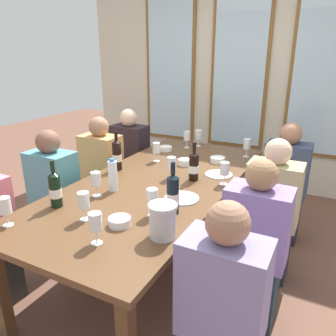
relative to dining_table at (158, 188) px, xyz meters
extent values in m
plane|color=brown|center=(0.00, 0.00, -0.68)|extent=(12.00, 12.00, 0.00)
cube|color=beige|center=(0.00, 2.13, 0.77)|extent=(4.29, 0.06, 2.90)
cube|color=brown|center=(-0.95, 2.08, 0.77)|extent=(0.72, 0.03, 1.88)
cube|color=silver|center=(-0.95, 2.07, 0.77)|extent=(0.64, 0.01, 1.80)
cube|color=brown|center=(0.00, 2.08, 0.77)|extent=(0.72, 0.03, 1.88)
cube|color=silver|center=(0.00, 2.07, 0.77)|extent=(0.64, 0.01, 1.80)
cube|color=brown|center=(0.95, 2.08, 0.77)|extent=(0.72, 0.03, 1.88)
cube|color=silver|center=(0.95, 2.07, 0.77)|extent=(0.64, 0.01, 1.80)
cube|color=brown|center=(0.00, 0.00, 0.04)|extent=(1.09, 2.41, 0.04)
cube|color=brown|center=(-0.45, -1.11, -0.33)|extent=(0.07, 0.07, 0.70)
cube|color=brown|center=(-0.45, 1.11, -0.33)|extent=(0.07, 0.07, 0.70)
cube|color=brown|center=(0.45, 1.11, -0.33)|extent=(0.07, 0.07, 0.70)
cylinder|color=white|center=(0.31, -0.22, 0.07)|extent=(0.23, 0.23, 0.01)
cylinder|color=white|center=(0.38, 0.34, 0.07)|extent=(0.22, 0.22, 0.01)
cylinder|color=silver|center=(0.42, -0.70, 0.15)|extent=(0.14, 0.14, 0.17)
cylinder|color=silver|center=(0.42, -0.70, 0.24)|extent=(0.16, 0.16, 0.02)
cylinder|color=black|center=(-0.43, 0.07, 0.18)|extent=(0.07, 0.08, 0.23)
cone|color=black|center=(-0.43, 0.07, 0.31)|extent=(0.07, 0.08, 0.02)
cylinder|color=black|center=(-0.43, 0.07, 0.36)|extent=(0.03, 0.03, 0.08)
cylinder|color=white|center=(-0.43, 0.07, 0.17)|extent=(0.08, 0.08, 0.06)
cylinder|color=black|center=(0.24, 0.14, 0.16)|extent=(0.07, 0.08, 0.20)
cone|color=black|center=(0.24, 0.14, 0.28)|extent=(0.07, 0.08, 0.02)
cylinder|color=black|center=(0.24, 0.14, 0.33)|extent=(0.03, 0.03, 0.08)
cylinder|color=white|center=(0.24, 0.14, 0.15)|extent=(0.08, 0.08, 0.06)
cylinder|color=black|center=(-0.36, -0.69, 0.17)|extent=(0.07, 0.07, 0.21)
cone|color=black|center=(-0.36, -0.69, 0.29)|extent=(0.07, 0.07, 0.02)
cylinder|color=black|center=(-0.36, -0.69, 0.33)|extent=(0.03, 0.03, 0.08)
cylinder|color=white|center=(-0.36, -0.69, 0.16)|extent=(0.08, 0.08, 0.06)
cylinder|color=black|center=(0.35, -0.43, 0.18)|extent=(0.07, 0.07, 0.23)
cone|color=black|center=(0.35, -0.43, 0.31)|extent=(0.07, 0.07, 0.02)
cylinder|color=black|center=(0.35, -0.43, 0.35)|extent=(0.03, 0.03, 0.08)
cylinder|color=silver|center=(0.35, -0.43, 0.17)|extent=(0.08, 0.08, 0.06)
cylinder|color=white|center=(0.15, -0.71, 0.09)|extent=(0.13, 0.13, 0.05)
cylinder|color=white|center=(-0.33, 0.76, 0.08)|extent=(0.13, 0.13, 0.04)
cylinder|color=white|center=(0.03, 0.44, 0.09)|extent=(0.11, 0.11, 0.05)
cylinder|color=white|center=(0.26, 0.65, 0.09)|extent=(0.13, 0.13, 0.05)
cylinder|color=white|center=(-0.19, -0.31, 0.17)|extent=(0.06, 0.06, 0.22)
cylinder|color=blue|center=(-0.19, -0.31, 0.29)|extent=(0.04, 0.04, 0.02)
cylinder|color=white|center=(-0.11, 1.07, 0.06)|extent=(0.06, 0.06, 0.00)
cylinder|color=white|center=(-0.11, 1.07, 0.10)|extent=(0.01, 0.01, 0.07)
cylinder|color=white|center=(-0.11, 1.07, 0.19)|extent=(0.07, 0.07, 0.09)
cylinder|color=white|center=(-0.19, 0.96, 0.06)|extent=(0.06, 0.06, 0.00)
cylinder|color=white|center=(-0.19, 0.96, 0.10)|extent=(0.01, 0.01, 0.07)
cylinder|color=white|center=(-0.19, 0.96, 0.19)|extent=(0.07, 0.07, 0.09)
cylinder|color=maroon|center=(-0.19, 0.96, 0.16)|extent=(0.06, 0.06, 0.04)
cylinder|color=white|center=(0.48, 0.16, 0.06)|extent=(0.06, 0.06, 0.00)
cylinder|color=white|center=(0.48, 0.16, 0.10)|extent=(0.01, 0.01, 0.07)
cylinder|color=white|center=(0.48, 0.16, 0.19)|extent=(0.07, 0.07, 0.09)
cylinder|color=white|center=(0.44, 0.93, 0.06)|extent=(0.06, 0.06, 0.00)
cylinder|color=white|center=(0.44, 0.93, 0.10)|extent=(0.01, 0.01, 0.07)
cylinder|color=white|center=(0.44, 0.93, 0.19)|extent=(0.07, 0.07, 0.09)
cylinder|color=white|center=(-0.42, -1.00, 0.06)|extent=(0.06, 0.06, 0.00)
cylinder|color=white|center=(-0.42, -1.00, 0.10)|extent=(0.01, 0.01, 0.07)
cylinder|color=white|center=(-0.42, -1.00, 0.19)|extent=(0.07, 0.07, 0.09)
cylinder|color=white|center=(-0.24, 0.42, 0.06)|extent=(0.06, 0.06, 0.00)
cylinder|color=white|center=(-0.24, 0.42, 0.10)|extent=(0.01, 0.01, 0.07)
cylinder|color=white|center=(-0.24, 0.42, 0.19)|extent=(0.07, 0.07, 0.09)
cylinder|color=white|center=(-0.08, -0.75, 0.06)|extent=(0.06, 0.06, 0.00)
cylinder|color=white|center=(-0.08, -0.75, 0.10)|extent=(0.01, 0.01, 0.07)
cylinder|color=white|center=(-0.08, -0.75, 0.19)|extent=(0.07, 0.07, 0.09)
cylinder|color=beige|center=(-0.08, -0.75, 0.16)|extent=(0.06, 0.06, 0.04)
cylinder|color=white|center=(0.07, 0.10, 0.06)|extent=(0.06, 0.06, 0.00)
cylinder|color=white|center=(0.07, 0.10, 0.10)|extent=(0.01, 0.01, 0.07)
cylinder|color=white|center=(0.07, 0.10, 0.19)|extent=(0.07, 0.07, 0.09)
cylinder|color=white|center=(0.15, -0.92, 0.06)|extent=(0.06, 0.06, 0.00)
cylinder|color=white|center=(0.15, -0.92, 0.10)|extent=(0.01, 0.01, 0.07)
cylinder|color=white|center=(0.15, -0.92, 0.19)|extent=(0.07, 0.07, 0.09)
cylinder|color=maroon|center=(0.15, -0.92, 0.15)|extent=(0.06, 0.06, 0.02)
cylinder|color=white|center=(-0.23, -0.44, 0.06)|extent=(0.06, 0.06, 0.00)
cylinder|color=white|center=(-0.23, -0.44, 0.10)|extent=(0.01, 0.01, 0.07)
cylinder|color=white|center=(-0.23, -0.44, 0.19)|extent=(0.07, 0.07, 0.09)
cylinder|color=#590C19|center=(-0.23, -0.44, 0.16)|extent=(0.06, 0.06, 0.03)
cylinder|color=white|center=(0.25, -0.52, 0.06)|extent=(0.06, 0.06, 0.00)
cylinder|color=white|center=(0.25, -0.52, 0.10)|extent=(0.01, 0.01, 0.07)
cylinder|color=white|center=(0.25, -0.52, 0.19)|extent=(0.07, 0.07, 0.09)
cylinder|color=maroon|center=(0.25, -0.52, 0.15)|extent=(0.06, 0.06, 0.02)
cube|color=#2B2636|center=(-0.83, 0.85, -0.45)|extent=(0.32, 0.24, 0.45)
cube|color=#291F26|center=(-0.83, 0.85, 0.01)|extent=(0.38, 0.24, 0.48)
sphere|color=beige|center=(-0.83, 0.85, 0.34)|extent=(0.19, 0.19, 0.19)
cube|color=#2A253C|center=(0.83, 0.88, -0.45)|extent=(0.32, 0.24, 0.45)
cube|color=#364160|center=(0.83, 0.88, 0.01)|extent=(0.38, 0.24, 0.48)
sphere|color=#A16D53|center=(0.83, 0.88, 0.34)|extent=(0.19, 0.19, 0.19)
cube|color=#33313D|center=(-0.83, 0.35, -0.45)|extent=(0.32, 0.24, 0.45)
cube|color=tan|center=(-0.83, 0.35, 0.01)|extent=(0.38, 0.24, 0.48)
sphere|color=#A36F50|center=(-0.83, 0.35, 0.34)|extent=(0.19, 0.19, 0.19)
cube|color=#282B35|center=(0.83, 0.27, -0.45)|extent=(0.32, 0.24, 0.45)
cube|color=tan|center=(0.83, 0.27, 0.01)|extent=(0.38, 0.24, 0.48)
sphere|color=beige|center=(0.83, 0.27, 0.34)|extent=(0.19, 0.19, 0.19)
cube|color=#8379B0|center=(0.83, -0.89, 0.01)|extent=(0.38, 0.24, 0.48)
sphere|color=#9C6E53|center=(0.83, -0.89, 0.34)|extent=(0.19, 0.19, 0.19)
cube|color=#2C373B|center=(-0.83, -0.28, -0.45)|extent=(0.32, 0.24, 0.45)
cube|color=teal|center=(-0.83, -0.28, 0.01)|extent=(0.38, 0.24, 0.48)
sphere|color=brown|center=(-0.83, -0.28, 0.34)|extent=(0.19, 0.19, 0.19)
cube|color=#21343D|center=(0.83, -0.26, -0.45)|extent=(0.32, 0.24, 0.45)
cube|color=#866DB2|center=(0.83, -0.26, 0.01)|extent=(0.38, 0.24, 0.48)
sphere|color=#9D724D|center=(0.83, -0.26, 0.34)|extent=(0.19, 0.19, 0.19)
camera|label=1|loc=(1.16, -2.06, 1.00)|focal=35.20mm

